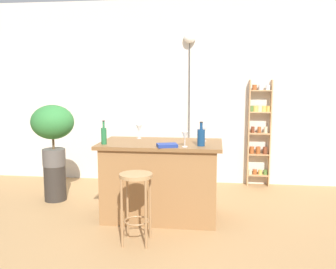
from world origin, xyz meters
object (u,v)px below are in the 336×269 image
object	(u,v)px
spice_shelf	(259,132)
wine_glass_left	(139,129)
bar_stool	(136,192)
pendant_globe_light	(190,41)
potted_plant	(53,127)
wine_glass_right	(185,136)
cookbook	(167,145)
wine_glass_center	(204,131)
bottle_soda_blue	(201,137)
plant_stool	(55,183)
bottle_vinegar	(104,135)

from	to	relation	value
spice_shelf	wine_glass_left	xyz separation A→B (m)	(-1.58, -1.25, 0.17)
bar_stool	pendant_globe_light	world-z (taller)	pendant_globe_light
potted_plant	wine_glass_right	distance (m)	1.92
potted_plant	cookbook	world-z (taller)	potted_plant
potted_plant	cookbook	xyz separation A→B (m)	(1.60, -0.73, -0.08)
wine_glass_left	pendant_globe_light	world-z (taller)	pendant_globe_light
wine_glass_center	pendant_globe_light	distance (m)	1.83
bottle_soda_blue	wine_glass_center	bearing A→B (deg)	86.94
wine_glass_left	potted_plant	bearing A→B (deg)	171.92
potted_plant	cookbook	size ratio (longest dim) A/B	3.83
bar_stool	spice_shelf	size ratio (longest dim) A/B	0.44
bar_stool	pendant_globe_light	xyz separation A→B (m)	(0.35, 2.28, 1.66)
wine_glass_center	cookbook	bearing A→B (deg)	-129.43
plant_stool	bottle_vinegar	xyz separation A→B (m)	(0.88, -0.64, 0.75)
bottle_soda_blue	cookbook	bearing A→B (deg)	-162.03
bar_stool	plant_stool	size ratio (longest dim) A/B	1.48
bar_stool	potted_plant	world-z (taller)	potted_plant
bottle_vinegar	bottle_soda_blue	xyz separation A→B (m)	(1.07, 0.03, -0.00)
pendant_globe_light	potted_plant	bearing A→B (deg)	-147.12
plant_stool	wine_glass_right	bearing A→B (deg)	-21.46
wine_glass_center	wine_glass_right	world-z (taller)	same
bottle_soda_blue	bottle_vinegar	bearing A→B (deg)	-178.59
wine_glass_left	bottle_soda_blue	bearing A→B (deg)	-30.15
potted_plant	cookbook	distance (m)	1.76
bottle_soda_blue	pendant_globe_light	xyz separation A→B (m)	(-0.25, 1.72, 1.19)
wine_glass_left	pendant_globe_light	size ratio (longest dim) A/B	0.07
bottle_soda_blue	cookbook	xyz separation A→B (m)	(-0.36, -0.12, -0.08)
bottle_vinegar	bar_stool	bearing A→B (deg)	-48.42
bar_stool	wine_glass_right	distance (m)	0.81
wine_glass_right	plant_stool	bearing A→B (deg)	158.54
bottle_soda_blue	cookbook	size ratio (longest dim) A/B	1.25
bar_stool	cookbook	bearing A→B (deg)	61.15
spice_shelf	bottle_soda_blue	world-z (taller)	spice_shelf
spice_shelf	wine_glass_right	xyz separation A→B (m)	(-0.97, -1.78, 0.17)
pendant_globe_light	spice_shelf	bearing A→B (deg)	-1.11
spice_shelf	wine_glass_right	distance (m)	2.04
bar_stool	pendant_globe_light	distance (m)	2.84
wine_glass_left	wine_glass_right	distance (m)	0.81
spice_shelf	bottle_soda_blue	distance (m)	1.89
spice_shelf	wine_glass_left	size ratio (longest dim) A/B	9.76
bar_stool	wine_glass_left	distance (m)	1.13
plant_stool	cookbook	world-z (taller)	cookbook
plant_stool	wine_glass_right	world-z (taller)	wine_glass_right
bar_stool	wine_glass_center	world-z (taller)	wine_glass_center
wine_glass_center	wine_glass_right	distance (m)	0.46
bottle_soda_blue	plant_stool	bearing A→B (deg)	162.49
pendant_globe_light	wine_glass_right	bearing A→B (deg)	-87.37
wine_glass_center	pendant_globe_light	xyz separation A→B (m)	(-0.27, 1.38, 1.17)
pendant_globe_light	bar_stool	bearing A→B (deg)	-98.71
plant_stool	potted_plant	distance (m)	0.75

